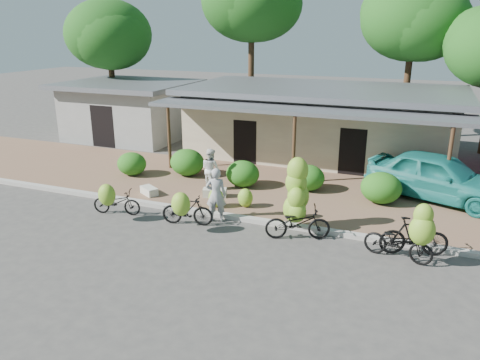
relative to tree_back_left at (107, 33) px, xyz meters
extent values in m
plane|color=#403E3B|center=(13.69, -13.11, -5.75)|extent=(100.00, 100.00, 0.00)
cube|color=brown|center=(13.69, -8.11, -5.69)|extent=(60.00, 6.00, 0.12)
cube|color=#A8A399|center=(13.69, -11.11, -5.68)|extent=(60.00, 0.25, 0.15)
cube|color=beige|center=(13.69, -2.11, -4.20)|extent=(12.00, 6.00, 3.10)
cube|color=slate|center=(13.69, -2.11, -2.53)|extent=(13.00, 7.00, 0.25)
cube|color=black|center=(13.69, -5.06, -4.65)|extent=(1.40, 0.12, 2.20)
cube|color=slate|center=(13.69, -6.11, -2.85)|extent=(13.00, 2.00, 0.15)
cylinder|color=#43261B|center=(8.09, -7.01, -4.33)|extent=(0.14, 0.14, 2.85)
cylinder|color=#43261B|center=(13.69, -7.01, -4.33)|extent=(0.14, 0.14, 2.85)
cylinder|color=#43261B|center=(19.29, -7.01, -4.33)|extent=(0.14, 0.14, 2.85)
cube|color=gray|center=(2.69, -2.11, -4.30)|extent=(6.00, 5.00, 2.90)
cube|color=slate|center=(2.69, -2.11, -2.73)|extent=(7.00, 6.00, 0.25)
cube|color=black|center=(2.69, -4.56, -4.65)|extent=(1.40, 0.12, 2.20)
cylinder|color=#43261B|center=(0.19, -0.11, -2.76)|extent=(0.36, 0.36, 5.98)
ellipsoid|color=#1A4912|center=(0.19, -0.11, -0.10)|extent=(5.13, 5.13, 4.11)
ellipsoid|color=#1A4912|center=(-0.31, 0.19, 0.20)|extent=(4.36, 4.36, 3.49)
cylinder|color=#43261B|center=(8.19, 2.89, -1.77)|extent=(0.36, 0.36, 7.96)
ellipsoid|color=#1A4912|center=(8.19, 2.89, 1.77)|extent=(5.89, 5.89, 4.71)
cylinder|color=#43261B|center=(17.19, 3.39, -2.32)|extent=(0.36, 0.36, 6.87)
ellipsoid|color=#1A4912|center=(17.19, 3.39, 0.74)|extent=(5.57, 5.57, 4.46)
ellipsoid|color=#1A4912|center=(16.69, 3.69, 1.04)|extent=(4.74, 4.74, 3.79)
ellipsoid|color=#205814|center=(7.12, -8.53, -5.15)|extent=(1.24, 1.12, 0.97)
ellipsoid|color=#205814|center=(9.31, -7.71, -5.07)|extent=(1.44, 1.30, 1.12)
ellipsoid|color=#205814|center=(11.99, -8.19, -5.12)|extent=(1.32, 1.18, 1.03)
ellipsoid|color=#205814|center=(14.46, -7.68, -5.14)|extent=(1.27, 1.14, 0.99)
ellipsoid|color=#205814|center=(17.19, -8.06, -5.08)|extent=(1.42, 1.28, 1.11)
ellipsoid|color=#205814|center=(19.92, -7.48, -5.11)|extent=(1.33, 1.20, 1.04)
imported|color=black|center=(8.97, -12.17, -5.31)|extent=(1.75, 0.91, 0.88)
ellipsoid|color=#8FCD33|center=(9.10, -12.80, -4.83)|extent=(0.58, 0.50, 0.73)
imported|color=black|center=(11.62, -12.08, -5.25)|extent=(1.74, 0.81, 1.01)
ellipsoid|color=#8FCD33|center=(11.75, -12.72, -4.80)|extent=(0.60, 0.51, 0.75)
imported|color=black|center=(15.17, -11.79, -5.24)|extent=(2.05, 1.32, 1.02)
ellipsoid|color=#8FCD33|center=(14.93, -11.29, -5.02)|extent=(0.71, 0.61, 0.89)
ellipsoid|color=#8FCD33|center=(15.02, -11.25, -4.60)|extent=(0.67, 0.57, 0.84)
ellipsoid|color=#8FCD33|center=(14.94, -11.28, -4.17)|extent=(0.66, 0.56, 0.82)
ellipsoid|color=#8FCD33|center=(14.97, -11.27, -3.77)|extent=(0.65, 0.55, 0.81)
ellipsoid|color=#8FCD33|center=(15.10, -11.60, -4.96)|extent=(0.54, 0.46, 0.68)
ellipsoid|color=#8FCD33|center=(15.06, -11.61, -4.53)|extent=(0.53, 0.45, 0.67)
imported|color=black|center=(18.44, -11.62, -5.19)|extent=(1.95, 1.00, 1.13)
ellipsoid|color=#8FCD33|center=(18.61, -12.25, -4.71)|extent=(0.67, 0.57, 0.83)
ellipsoid|color=#8FCD33|center=(18.59, -12.20, -4.31)|extent=(0.50, 0.43, 0.63)
imported|color=black|center=(18.05, -12.02, -5.26)|extent=(1.97, 1.01, 0.98)
ellipsoid|color=#8FCD33|center=(11.94, -10.59, -5.29)|extent=(0.54, 0.46, 0.67)
ellipsoid|color=#8FCD33|center=(12.89, -10.21, -5.30)|extent=(0.53, 0.45, 0.67)
ellipsoid|color=#8FCD33|center=(14.83, -10.47, -5.34)|extent=(0.46, 0.39, 0.57)
cube|color=beige|center=(11.46, -9.65, -5.48)|extent=(0.93, 0.64, 0.30)
cube|color=beige|center=(9.09, -10.35, -5.49)|extent=(0.84, 0.71, 0.28)
imported|color=#989898|center=(12.35, -11.45, -4.84)|extent=(0.76, 0.62, 1.81)
imported|color=white|center=(10.97, -8.91, -4.84)|extent=(0.95, 0.87, 1.59)
imported|color=#1C7E77|center=(19.02, -6.91, -4.78)|extent=(5.39, 3.59, 1.70)
camera|label=1|loc=(18.33, -24.35, 0.32)|focal=35.00mm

